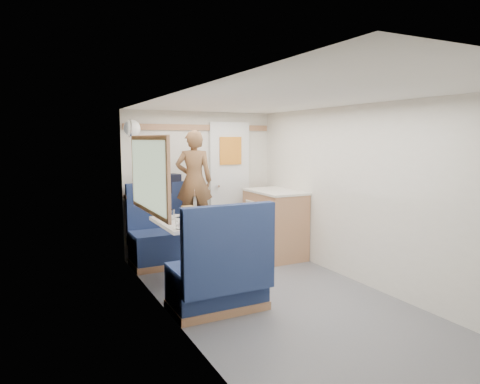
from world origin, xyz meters
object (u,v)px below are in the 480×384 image
bread_loaf (190,211)px  bench_near (220,280)px  tumbler_left (179,223)px  dinette_table (188,234)px  bench_far (165,241)px  galley_counter (275,223)px  duffel_bag (160,184)px  wine_glass (184,213)px  salt_grinder (184,217)px  dome_light (132,128)px  tray (212,222)px  tumbler_mid (171,214)px  person (194,180)px  cheese_block (200,223)px  orange_fruit (209,215)px  pepper_grinder (195,215)px  beer_glass (200,212)px

bread_loaf → bench_near: bearing=-96.8°
tumbler_left → dinette_table: bearing=59.0°
bench_far → galley_counter: size_ratio=1.14×
bench_far → duffel_bag: (0.02, 0.26, 0.72)m
wine_glass → bread_loaf: (0.25, 0.50, -0.07)m
salt_grinder → bread_loaf: size_ratio=0.39×
dome_light → tray: bearing=-60.3°
tumbler_mid → bread_loaf: 0.31m
person → salt_grinder: bearing=83.2°
tumbler_left → bread_loaf: (0.36, 0.68, -0.01)m
cheese_block → duffel_bag: bearing=89.6°
tray → orange_fruit: (0.01, 0.12, 0.05)m
person → cheese_block: person is taller
orange_fruit → cheese_block: bearing=-128.1°
orange_fruit → cheese_block: (-0.21, -0.27, -0.02)m
orange_fruit → tumbler_left: (-0.45, -0.29, 0.01)m
galley_counter → orange_fruit: 1.43m
tumbler_mid → dinette_table: bearing=-49.8°
bread_loaf → bench_far: bearing=103.8°
tray → bread_loaf: 0.51m
dome_light → orange_fruit: bearing=-56.5°
dome_light → galley_counter: size_ratio=0.22×
dinette_table → salt_grinder: size_ratio=9.41×
dinette_table → bench_near: size_ratio=0.88×
orange_fruit → salt_grinder: 0.28m
duffel_bag → orange_fruit: duffel_bag is taller
pepper_grinder → person: bearing=70.0°
bench_far → wine_glass: bench_far is taller
bench_far → cheese_block: (0.02, -1.21, 0.46)m
bench_near → salt_grinder: 0.96m
cheese_block → wine_glass: 0.21m
wine_glass → salt_grinder: wine_glass is taller
tray → bench_near: bearing=-107.7°
person → duffel_bag: person is taller
dinette_table → duffel_bag: bearing=88.7°
dinette_table → bench_near: bearing=-90.0°
galley_counter → wine_glass: (-1.58, -0.74, 0.38)m
person → tray: bearing=102.1°
dinette_table → bench_near: 0.90m
duffel_bag → pepper_grinder: size_ratio=6.06×
bench_near → orange_fruit: 0.94m
orange_fruit → salt_grinder: salt_grinder is taller
dome_light → salt_grinder: dome_light is taller
cheese_block → dinette_table: bearing=92.5°
person → salt_grinder: (-0.41, -0.77, -0.32)m
dinette_table → pepper_grinder: pepper_grinder is taller
tray → tumbler_left: tumbler_left is taller
dome_light → person: bearing=-8.5°
galley_counter → tumbler_mid: bearing=-166.2°
bench_near → beer_glass: size_ratio=10.50×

